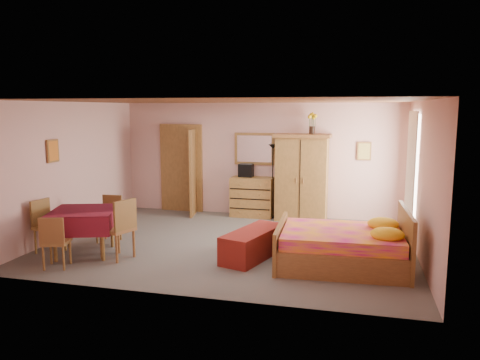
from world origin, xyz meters
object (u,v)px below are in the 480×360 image
(wall_mirror, at_px, (254,149))
(wardrobe, at_px, (302,178))
(bed, at_px, (341,237))
(stereo, at_px, (246,170))
(chair_north, at_px, (108,219))
(dining_table, at_px, (85,232))
(sunflower_vase, at_px, (312,123))
(floor_lamp, at_px, (273,181))
(chest_of_drawers, at_px, (252,197))
(chair_west, at_px, (50,226))
(chair_south, at_px, (56,241))
(chair_east, at_px, (117,229))
(bench, at_px, (253,244))

(wall_mirror, height_order, wardrobe, wardrobe)
(wall_mirror, height_order, bed, wall_mirror)
(wardrobe, distance_m, bed, 3.10)
(stereo, relative_size, chair_north, 0.38)
(wall_mirror, relative_size, stereo, 2.90)
(dining_table, bearing_deg, sunflower_vase, 44.66)
(floor_lamp, xyz_separation_m, bed, (1.64, -3.00, -0.37))
(chair_north, bearing_deg, dining_table, 88.38)
(chest_of_drawers, distance_m, chair_west, 4.49)
(chair_north, bearing_deg, wall_mirror, -127.73)
(chair_south, xyz_separation_m, chair_east, (0.70, 0.64, 0.09))
(wall_mirror, relative_size, sunflower_vase, 2.01)
(wall_mirror, xyz_separation_m, bench, (0.68, -3.15, -1.32))
(dining_table, xyz_separation_m, chair_east, (0.65, -0.07, 0.12))
(chair_east, bearing_deg, chair_north, 57.21)
(bench, bearing_deg, wardrobe, 80.84)
(sunflower_vase, bearing_deg, dining_table, -135.34)
(wardrobe, bearing_deg, bed, -69.87)
(bench, height_order, chair_north, chair_north)
(sunflower_vase, height_order, bed, sunflower_vase)
(chest_of_drawers, distance_m, wardrobe, 1.25)
(bench, relative_size, chair_south, 1.68)
(chest_of_drawers, distance_m, chair_east, 3.84)
(dining_table, distance_m, chair_west, 0.65)
(bench, bearing_deg, bed, -2.08)
(dining_table, bearing_deg, chest_of_drawers, 58.09)
(wardrobe, distance_m, chair_north, 4.22)
(stereo, distance_m, chair_east, 3.87)
(dining_table, distance_m, chair_east, 0.67)
(wardrobe, height_order, chair_north, wardrobe)
(wardrobe, distance_m, chair_east, 4.36)
(floor_lamp, relative_size, chair_south, 2.01)
(bench, bearing_deg, chair_south, -156.80)
(chair_south, distance_m, chair_east, 0.95)
(stereo, bearing_deg, chest_of_drawers, -19.01)
(chest_of_drawers, xyz_separation_m, bed, (2.12, -2.99, 0.01))
(floor_lamp, distance_m, chair_south, 4.98)
(wall_mirror, height_order, floor_lamp, wall_mirror)
(wardrobe, height_order, chair_south, wardrobe)
(chest_of_drawers, height_order, wardrobe, wardrobe)
(stereo, distance_m, chair_north, 3.44)
(floor_lamp, height_order, chair_south, floor_lamp)
(floor_lamp, distance_m, chair_east, 4.06)
(wardrobe, relative_size, sunflower_vase, 4.14)
(chair_south, distance_m, chair_north, 1.49)
(chair_east, bearing_deg, bench, -54.94)
(chest_of_drawers, height_order, bench, chest_of_drawers)
(chest_of_drawers, height_order, chair_south, chest_of_drawers)
(floor_lamp, height_order, chair_north, floor_lamp)
(chair_west, bearing_deg, chair_south, 50.77)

